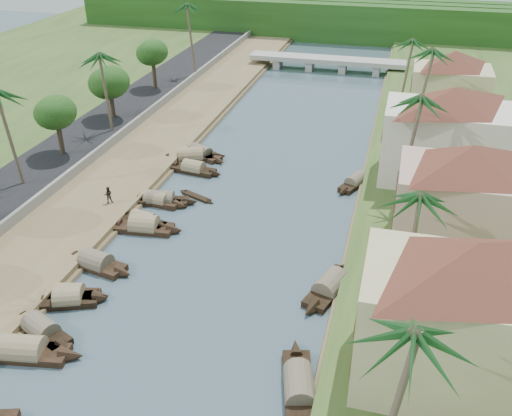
# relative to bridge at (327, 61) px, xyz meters

# --- Properties ---
(ground) EXTENTS (220.00, 220.00, 0.00)m
(ground) POSITION_rel_bridge_xyz_m (-0.00, -72.00, -1.72)
(ground) COLOR #3E535E
(ground) RESTS_ON ground
(left_bank) EXTENTS (10.00, 180.00, 0.80)m
(left_bank) POSITION_rel_bridge_xyz_m (-16.00, -52.00, -1.32)
(left_bank) COLOR brown
(left_bank) RESTS_ON ground
(right_bank) EXTENTS (16.00, 180.00, 1.20)m
(right_bank) POSITION_rel_bridge_xyz_m (19.00, -52.00, -1.12)
(right_bank) COLOR #2F4A1D
(right_bank) RESTS_ON ground
(road) EXTENTS (8.00, 180.00, 1.40)m
(road) POSITION_rel_bridge_xyz_m (-24.50, -52.00, -1.02)
(road) COLOR black
(road) RESTS_ON ground
(retaining_wall) EXTENTS (0.40, 180.00, 1.10)m
(retaining_wall) POSITION_rel_bridge_xyz_m (-20.20, -52.00, -0.37)
(retaining_wall) COLOR gray
(retaining_wall) RESTS_ON left_bank
(treeline) EXTENTS (120.00, 14.00, 8.00)m
(treeline) POSITION_rel_bridge_xyz_m (-0.00, 28.00, 2.28)
(treeline) COLOR #1B3E11
(treeline) RESTS_ON ground
(bridge) EXTENTS (28.00, 4.00, 2.40)m
(bridge) POSITION_rel_bridge_xyz_m (0.00, 0.00, 0.00)
(bridge) COLOR #9B9A91
(bridge) RESTS_ON ground
(building_near) EXTENTS (14.85, 14.85, 10.20)m
(building_near) POSITION_rel_bridge_xyz_m (18.99, -74.00, 4.66)
(building_near) COLOR #C9C187
(building_near) RESTS_ON right_bank
(building_mid) EXTENTS (14.11, 14.11, 9.70)m
(building_mid) POSITION_rel_bridge_xyz_m (19.99, -58.00, 4.41)
(building_mid) COLOR tan
(building_mid) RESTS_ON right_bank
(building_far) EXTENTS (15.59, 15.59, 10.20)m
(building_far) POSITION_rel_bridge_xyz_m (18.99, -44.00, 4.66)
(building_far) COLOR beige
(building_far) RESTS_ON right_bank
(building_distant) EXTENTS (12.62, 12.62, 9.20)m
(building_distant) POSITION_rel_bridge_xyz_m (19.99, -24.00, 4.16)
(building_distant) COLOR #C9C187
(building_distant) RESTS_ON right_bank
(sampan_2) EXTENTS (9.06, 3.23, 2.33)m
(sampan_2) POSITION_rel_bridge_xyz_m (-9.40, -78.10, -1.30)
(sampan_2) COLOR black
(sampan_2) RESTS_ON ground
(sampan_3) EXTENTS (7.57, 4.52, 2.07)m
(sampan_3) POSITION_rel_bridge_xyz_m (-9.46, -75.81, -1.31)
(sampan_3) COLOR black
(sampan_3) RESTS_ON ground
(sampan_4) EXTENTS (6.67, 2.89, 1.90)m
(sampan_4) POSITION_rel_bridge_xyz_m (-9.66, -71.57, -1.32)
(sampan_4) COLOR black
(sampan_4) RESTS_ON ground
(sampan_5) EXTENTS (6.46, 3.75, 2.05)m
(sampan_5) POSITION_rel_bridge_xyz_m (-9.42, -72.16, -1.31)
(sampan_5) COLOR black
(sampan_5) RESTS_ON ground
(sampan_6) EXTENTS (7.76, 3.23, 2.26)m
(sampan_6) POSITION_rel_bridge_xyz_m (-9.77, -67.08, -1.31)
(sampan_6) COLOR black
(sampan_6) RESTS_ON ground
(sampan_7) EXTENTS (6.97, 3.03, 1.87)m
(sampan_7) POSITION_rel_bridge_xyz_m (-8.96, -59.27, -1.32)
(sampan_7) COLOR black
(sampan_7) RESTS_ON ground
(sampan_8) EXTENTS (7.86, 2.57, 2.37)m
(sampan_8) POSITION_rel_bridge_xyz_m (-8.35, -60.36, -1.30)
(sampan_8) COLOR black
(sampan_8) RESTS_ON ground
(sampan_9) EXTENTS (8.08, 3.01, 2.03)m
(sampan_9) POSITION_rel_bridge_xyz_m (-8.98, -54.93, -1.31)
(sampan_9) COLOR black
(sampan_9) RESTS_ON ground
(sampan_10) EXTENTS (7.07, 2.12, 1.96)m
(sampan_10) POSITION_rel_bridge_xyz_m (-9.35, -55.09, -1.31)
(sampan_10) COLOR black
(sampan_10) RESTS_ON ground
(sampan_11) EXTENTS (7.35, 2.54, 2.09)m
(sampan_11) POSITION_rel_bridge_xyz_m (-8.31, -46.89, -1.31)
(sampan_11) COLOR black
(sampan_11) RESTS_ON ground
(sampan_12) EXTENTS (8.03, 5.25, 2.01)m
(sampan_12) POSITION_rel_bridge_xyz_m (-9.09, -42.28, -1.31)
(sampan_12) COLOR black
(sampan_12) RESTS_ON ground
(sampan_13) EXTENTS (8.77, 4.83, 2.36)m
(sampan_13) POSITION_rel_bridge_xyz_m (-9.86, -43.74, -1.30)
(sampan_13) COLOR black
(sampan_13) RESTS_ON ground
(sampan_14) EXTENTS (4.00, 9.44, 2.25)m
(sampan_14) POSITION_rel_bridge_xyz_m (9.82, -76.50, -1.31)
(sampan_14) COLOR black
(sampan_14) RESTS_ON ground
(sampan_15) EXTENTS (4.31, 8.70, 2.29)m
(sampan_15) POSITION_rel_bridge_xyz_m (10.17, -65.26, -1.30)
(sampan_15) COLOR black
(sampan_15) RESTS_ON ground
(sampan_16) EXTENTS (4.10, 7.35, 1.86)m
(sampan_16) POSITION_rel_bridge_xyz_m (10.13, -45.45, -1.32)
(sampan_16) COLOR black
(sampan_16) RESTS_ON ground
(canoe_1) EXTENTS (4.62, 1.12, 0.74)m
(canoe_1) POSITION_rel_bridge_xyz_m (-10.07, -70.97, -1.62)
(canoe_1) COLOR black
(canoe_1) RESTS_ON ground
(canoe_2) EXTENTS (4.84, 2.63, 0.72)m
(canoe_2) POSITION_rel_bridge_xyz_m (-5.87, -52.74, -1.62)
(canoe_2) COLOR black
(canoe_2) RESTS_ON ground
(palm_0) EXTENTS (3.20, 3.20, 12.57)m
(palm_0) POSITION_rel_bridge_xyz_m (15.00, -83.38, 10.23)
(palm_0) COLOR brown
(palm_0) RESTS_ON ground
(palm_1) EXTENTS (3.20, 3.20, 10.04)m
(palm_1) POSITION_rel_bridge_xyz_m (16.00, -65.55, 7.78)
(palm_1) COLOR brown
(palm_1) RESTS_ON ground
(palm_2) EXTENTS (3.20, 3.20, 12.31)m
(palm_2) POSITION_rel_bridge_xyz_m (15.00, -50.19, 9.97)
(palm_2) COLOR brown
(palm_2) RESTS_ON ground
(palm_3) EXTENTS (3.20, 3.20, 12.49)m
(palm_3) POSITION_rel_bridge_xyz_m (16.00, -32.04, 10.15)
(palm_3) COLOR brown
(palm_3) RESTS_ON ground
(palm_5) EXTENTS (3.20, 3.20, 11.44)m
(palm_5) POSITION_rel_bridge_xyz_m (-24.00, -56.74, 9.33)
(palm_5) COLOR brown
(palm_5) RESTS_ON ground
(palm_6) EXTENTS (3.20, 3.20, 11.29)m
(palm_6) POSITION_rel_bridge_xyz_m (-22.00, -40.31, 9.19)
(palm_6) COLOR brown
(palm_6) RESTS_ON ground
(palm_7) EXTENTS (3.20, 3.20, 10.23)m
(palm_7) POSITION_rel_bridge_xyz_m (14.00, -16.85, 7.97)
(palm_7) COLOR brown
(palm_7) RESTS_ON ground
(palm_8) EXTENTS (3.20, 3.20, 12.91)m
(palm_8) POSITION_rel_bridge_xyz_m (-20.50, -13.24, 10.75)
(palm_8) COLOR brown
(palm_8) RESTS_ON ground
(tree_3) EXTENTS (4.54, 4.54, 6.92)m
(tree_3) POSITION_rel_bridge_xyz_m (-24.00, -48.67, 4.64)
(tree_3) COLOR #403524
(tree_3) RESTS_ON ground
(tree_4) EXTENTS (5.10, 5.10, 6.94)m
(tree_4) POSITION_rel_bridge_xyz_m (-24.00, -35.81, 4.45)
(tree_4) COLOR #403524
(tree_4) RESTS_ON ground
(tree_5) EXTENTS (4.49, 4.49, 7.35)m
(tree_5) POSITION_rel_bridge_xyz_m (-24.00, -21.67, 5.08)
(tree_5) COLOR #403524
(tree_5) RESTS_ON ground
(tree_6) EXTENTS (4.41, 4.41, 6.97)m
(tree_6) POSITION_rel_bridge_xyz_m (24.00, -43.60, 4.54)
(tree_6) COLOR #403524
(tree_6) RESTS_ON ground
(person_far) EXTENTS (1.06, 0.98, 1.76)m
(person_far) POSITION_rel_bridge_xyz_m (-13.53, -57.39, -0.04)
(person_far) COLOR #2D271F
(person_far) RESTS_ON left_bank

